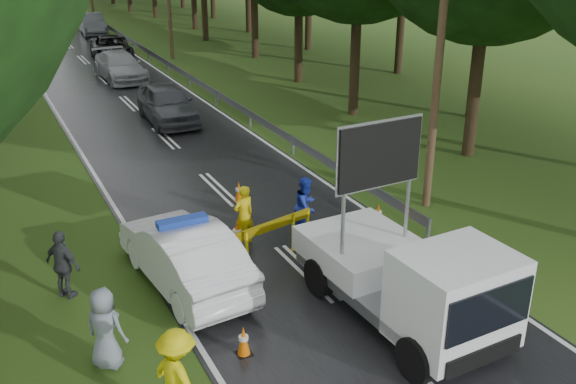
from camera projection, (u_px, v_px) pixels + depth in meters
ground at (306, 273)px, 15.76m from camera, size 160.00×160.00×0.00m
road at (84, 60)px, 40.53m from camera, size 7.00×140.00×0.02m
guardrail at (142, 48)px, 41.57m from camera, size 0.12×60.06×0.70m
utility_pole_near at (441, 37)px, 17.61m from camera, size 1.40×0.24×10.00m
police_sedan at (185, 255)px, 14.98m from camera, size 2.11×4.88×1.72m
work_truck at (412, 279)px, 13.28m from camera, size 2.53×5.30×4.15m
barrier at (271, 231)px, 16.07m from camera, size 2.55×0.66×1.08m
officer at (244, 216)px, 16.86m from camera, size 0.69×0.54×1.68m
civilian at (306, 206)px, 17.45m from camera, size 1.02×0.98×1.66m
bystander_left at (178, 377)px, 10.75m from camera, size 1.07×1.34×1.81m
bystander_mid at (63, 265)px, 14.45m from camera, size 0.90×1.02×1.66m
bystander_right at (105, 328)px, 12.14m from camera, size 0.97×0.96×1.69m
queue_car_first at (167, 103)px, 27.56m from camera, size 2.11×4.86×1.63m
queue_car_second at (120, 66)px, 35.16m from camera, size 2.31×5.17×1.47m
queue_car_third at (111, 48)px, 40.47m from camera, size 2.96×5.42×1.44m
queue_car_fourth at (92, 24)px, 49.69m from camera, size 1.99×4.93×1.59m
cone_near_left at (244, 341)px, 12.64m from camera, size 0.31×0.31×0.66m
cone_center at (237, 234)px, 16.85m from camera, size 0.38×0.38×0.80m
cone_far at (239, 192)px, 19.70m from camera, size 0.32×0.32×0.67m
cone_left_mid at (202, 273)px, 15.00m from camera, size 0.37×0.37×0.78m
cone_right at (378, 215)px, 18.16m from camera, size 0.31×0.31×0.66m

